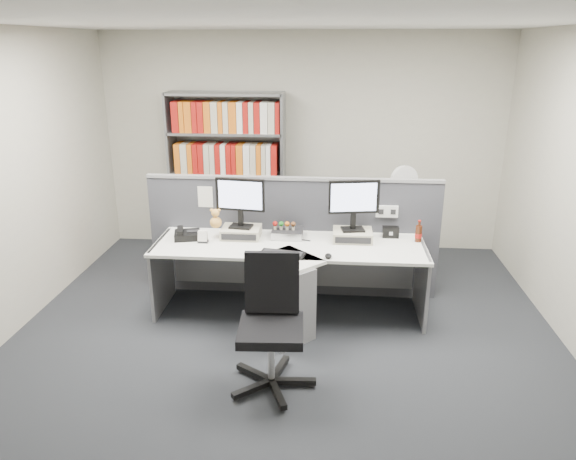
# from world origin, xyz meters

# --- Properties ---
(ground) EXTENTS (5.50, 5.50, 0.00)m
(ground) POSITION_xyz_m (0.00, 0.00, 0.00)
(ground) COLOR #2B2E33
(ground) RESTS_ON ground
(room_shell) EXTENTS (5.04, 5.54, 2.72)m
(room_shell) POSITION_xyz_m (0.00, 0.00, 1.79)
(room_shell) COLOR beige
(room_shell) RESTS_ON ground
(partition) EXTENTS (3.00, 0.08, 1.27)m
(partition) POSITION_xyz_m (0.00, 1.25, 0.65)
(partition) COLOR #3F4047
(partition) RESTS_ON ground
(desk) EXTENTS (2.60, 1.20, 0.72)m
(desk) POSITION_xyz_m (0.00, 0.60, 0.46)
(desk) COLOR white
(desk) RESTS_ON ground
(monitor_riser_left) EXTENTS (0.38, 0.31, 0.10)m
(monitor_riser_left) POSITION_xyz_m (-0.49, 0.98, 0.77)
(monitor_riser_left) COLOR #BEB79D
(monitor_riser_left) RESTS_ON desk
(monitor_riser_right) EXTENTS (0.38, 0.31, 0.10)m
(monitor_riser_right) POSITION_xyz_m (0.61, 0.98, 0.77)
(monitor_riser_right) COLOR #BEB79D
(monitor_riser_right) RESTS_ON desk
(monitor_left) EXTENTS (0.49, 0.18, 0.50)m
(monitor_left) POSITION_xyz_m (-0.49, 0.98, 1.12)
(monitor_left) COLOR black
(monitor_left) RESTS_ON monitor_riser_left
(monitor_right) EXTENTS (0.49, 0.19, 0.50)m
(monitor_right) POSITION_xyz_m (0.61, 0.98, 1.12)
(monitor_right) COLOR black
(monitor_right) RESTS_ON monitor_riser_right
(desktop_pc) EXTENTS (0.30, 0.27, 0.08)m
(desktop_pc) POSITION_xyz_m (-0.04, 1.02, 0.76)
(desktop_pc) COLOR black
(desktop_pc) RESTS_ON desk
(figurines) EXTENTS (0.23, 0.05, 0.09)m
(figurines) POSITION_xyz_m (-0.07, 1.00, 0.85)
(figurines) COLOR #BEB79D
(figurines) RESTS_ON desktop_pc
(keyboard) EXTENTS (0.43, 0.23, 0.03)m
(keyboard) POSITION_xyz_m (-0.04, 0.53, 0.73)
(keyboard) COLOR black
(keyboard) RESTS_ON desk
(mouse) EXTENTS (0.06, 0.10, 0.04)m
(mouse) POSITION_xyz_m (0.38, 0.49, 0.74)
(mouse) COLOR black
(mouse) RESTS_ON desk
(desk_phone) EXTENTS (0.29, 0.28, 0.11)m
(desk_phone) POSITION_xyz_m (-1.02, 0.89, 0.76)
(desk_phone) COLOR black
(desk_phone) RESTS_ON desk
(desk_calendar) EXTENTS (0.10, 0.07, 0.12)m
(desk_calendar) POSITION_xyz_m (-0.84, 0.79, 0.77)
(desk_calendar) COLOR black
(desk_calendar) RESTS_ON desk
(plush_toy) EXTENTS (0.11, 0.11, 0.20)m
(plush_toy) POSITION_xyz_m (-0.74, 0.94, 0.90)
(plush_toy) COLOR gold
(plush_toy) RESTS_ON monitor_riser_left
(speaker) EXTENTS (0.16, 0.09, 0.11)m
(speaker) POSITION_xyz_m (0.98, 1.10, 0.77)
(speaker) COLOR black
(speaker) RESTS_ON desk
(cola_bottle) EXTENTS (0.07, 0.07, 0.22)m
(cola_bottle) POSITION_xyz_m (1.24, 0.99, 0.80)
(cola_bottle) COLOR #3F190A
(cola_bottle) RESTS_ON desk
(shelving_unit) EXTENTS (1.41, 0.40, 2.00)m
(shelving_unit) POSITION_xyz_m (-0.90, 2.44, 0.98)
(shelving_unit) COLOR slate
(shelving_unit) RESTS_ON ground
(filing_cabinet) EXTENTS (0.45, 0.61, 0.70)m
(filing_cabinet) POSITION_xyz_m (1.20, 1.99, 0.35)
(filing_cabinet) COLOR slate
(filing_cabinet) RESTS_ON ground
(desk_fan) EXTENTS (0.32, 0.20, 0.55)m
(desk_fan) POSITION_xyz_m (1.20, 1.99, 1.05)
(desk_fan) COLOR white
(desk_fan) RESTS_ON filing_cabinet
(office_chair) EXTENTS (0.66, 0.68, 1.02)m
(office_chair) POSITION_xyz_m (-0.04, -0.36, 0.55)
(office_chair) COLOR silver
(office_chair) RESTS_ON ground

